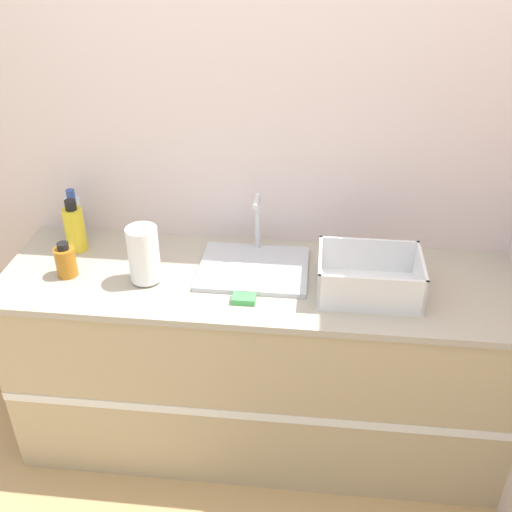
# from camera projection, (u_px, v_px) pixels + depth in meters

# --- Properties ---
(ground_plane) EXTENTS (12.00, 12.00, 0.00)m
(ground_plane) POSITION_uv_depth(u_px,v_px,m) (252.00, 487.00, 2.66)
(ground_plane) COLOR tan
(wall_back) EXTENTS (4.51, 0.06, 2.60)m
(wall_back) POSITION_uv_depth(u_px,v_px,m) (268.00, 157.00, 2.54)
(wall_back) COLOR silver
(wall_back) RESTS_ON ground_plane
(counter_cabinet) EXTENTS (2.14, 0.65, 0.91)m
(counter_cabinet) POSITION_uv_depth(u_px,v_px,m) (260.00, 362.00, 2.69)
(counter_cabinet) COLOR tan
(counter_cabinet) RESTS_ON ground_plane
(sink) EXTENTS (0.45, 0.36, 0.28)m
(sink) POSITION_uv_depth(u_px,v_px,m) (254.00, 265.00, 2.49)
(sink) COLOR silver
(sink) RESTS_ON counter_cabinet
(paper_towel_roll) EXTENTS (0.12, 0.12, 0.24)m
(paper_towel_roll) POSITION_uv_depth(u_px,v_px,m) (144.00, 255.00, 2.36)
(paper_towel_roll) COLOR #4C4C51
(paper_towel_roll) RESTS_ON counter_cabinet
(dish_rack) EXTENTS (0.40, 0.30, 0.16)m
(dish_rack) POSITION_uv_depth(u_px,v_px,m) (369.00, 280.00, 2.33)
(dish_rack) COLOR white
(dish_rack) RESTS_ON counter_cabinet
(bottle_amber) EXTENTS (0.08, 0.08, 0.15)m
(bottle_amber) POSITION_uv_depth(u_px,v_px,m) (66.00, 261.00, 2.43)
(bottle_amber) COLOR #B26B19
(bottle_amber) RESTS_ON counter_cabinet
(bottle_clear) EXTENTS (0.07, 0.07, 0.24)m
(bottle_clear) POSITION_uv_depth(u_px,v_px,m) (75.00, 218.00, 2.67)
(bottle_clear) COLOR silver
(bottle_clear) RESTS_ON counter_cabinet
(bottle_yellow) EXTENTS (0.09, 0.09, 0.24)m
(bottle_yellow) POSITION_uv_depth(u_px,v_px,m) (75.00, 228.00, 2.59)
(bottle_yellow) COLOR yellow
(bottle_yellow) RESTS_ON counter_cabinet
(sponge) EXTENTS (0.09, 0.06, 0.02)m
(sponge) POSITION_uv_depth(u_px,v_px,m) (244.00, 299.00, 2.30)
(sponge) COLOR #4CB259
(sponge) RESTS_ON counter_cabinet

